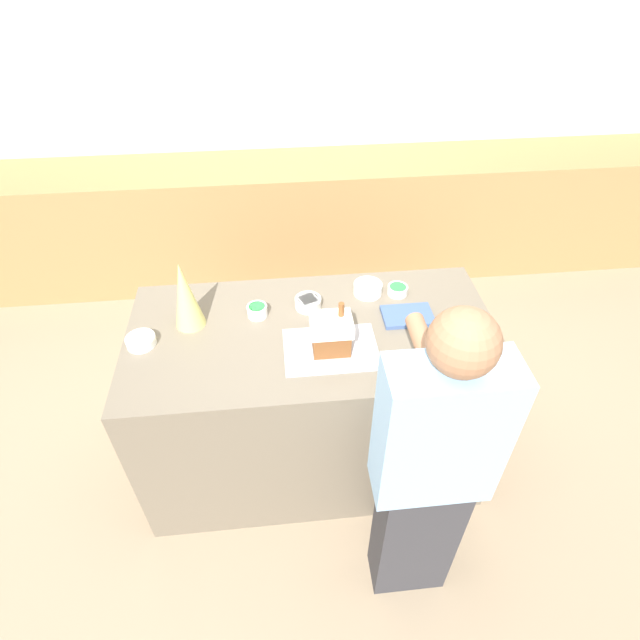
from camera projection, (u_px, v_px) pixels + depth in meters
The scene contains 14 objects.
ground_plane at pixel (314, 452), 2.82m from camera, with size 12.00×12.00×0.00m, color gray.
wall_back at pixel (285, 93), 3.58m from camera, with size 8.00×0.05×2.60m.
back_cabinet_block at pixel (292, 220), 3.89m from camera, with size 6.00×0.60×0.91m.
kitchen_island at pixel (314, 398), 2.52m from camera, with size 1.65×0.82×0.93m.
baking_tray at pixel (331, 349), 2.12m from camera, with size 0.40×0.29×0.01m.
gingerbread_house at pixel (331, 333), 2.06m from camera, with size 0.17×0.14×0.23m.
decorative_tree at pixel (185, 295), 2.14m from camera, with size 0.13×0.13×0.33m.
candy_bowl_near_tray_left at pixel (257, 310), 2.27m from camera, with size 0.09×0.09×0.05m.
candy_bowl_center_rear at pixel (398, 290), 2.40m from camera, with size 0.10×0.10×0.04m.
candy_bowl_near_tray_right at pixel (308, 302), 2.32m from camera, with size 0.12×0.12×0.05m.
candy_bowl_front_corner at pixel (141, 341), 2.14m from camera, with size 0.13×0.13×0.04m.
candy_bowl_far_left at pixel (368, 288), 2.40m from camera, with size 0.14×0.14×0.05m.
cookbook at pixel (407, 316), 2.28m from camera, with size 0.23×0.15×0.02m.
person at pixel (429, 474), 1.80m from camera, with size 0.41×0.52×1.58m.
Camera 1 is at (-0.14, -1.63, 2.42)m, focal length 28.00 mm.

